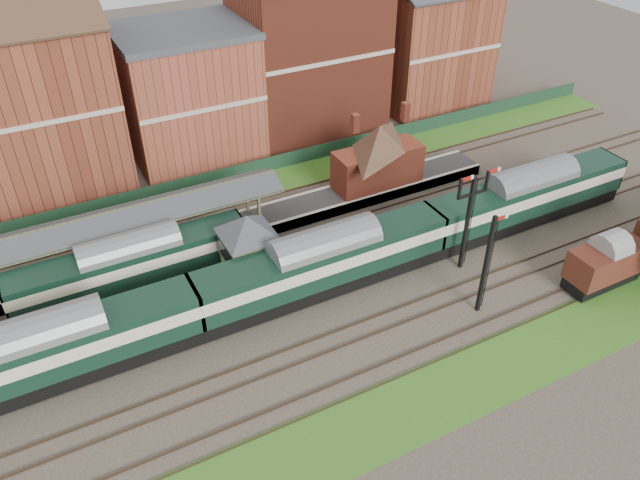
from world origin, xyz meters
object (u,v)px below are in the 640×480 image
signal_box (249,248)px  dmu_train (324,262)px  platform_railcar (132,264)px  goods_van_a (606,263)px  semaphore_bracket (469,217)px

signal_box → dmu_train: (4.42, -3.25, -0.62)m
dmu_train → platform_railcar: 13.79m
signal_box → goods_van_a: signal_box is taller
signal_box → platform_railcar: signal_box is taller
dmu_train → platform_railcar: size_ratio=3.33×
semaphore_bracket → platform_railcar: 24.60m
semaphore_bracket → dmu_train: (-10.62, 2.50, -2.06)m
signal_box → semaphore_bracket: size_ratio=0.73×
platform_railcar → goods_van_a: size_ratio=2.96×
semaphore_bracket → goods_van_a: 10.50m
signal_box → goods_van_a: size_ratio=1.03×
signal_box → platform_railcar: 8.44m
signal_box → dmu_train: size_ratio=0.10×
semaphore_bracket → dmu_train: bearing=166.8°
dmu_train → signal_box: bearing=143.7°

